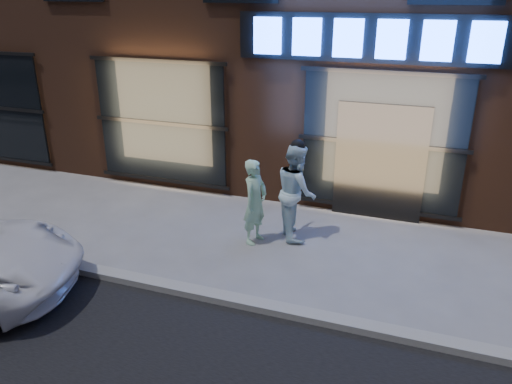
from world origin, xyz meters
The scene contains 4 objects.
ground centered at (0.00, 0.00, 0.00)m, with size 90.00×90.00×0.00m, color slate.
curb centered at (0.00, 0.00, 0.06)m, with size 60.00×0.25×0.12m, color gray.
man_bowtie centered at (-2.01, 2.04, 0.81)m, with size 0.59×0.39×1.62m, color #A6DAB7.
man_cap centered at (-1.36, 2.52, 0.93)m, with size 0.90×0.70×1.85m, color silver.
Camera 1 is at (0.83, -5.93, 4.45)m, focal length 35.00 mm.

